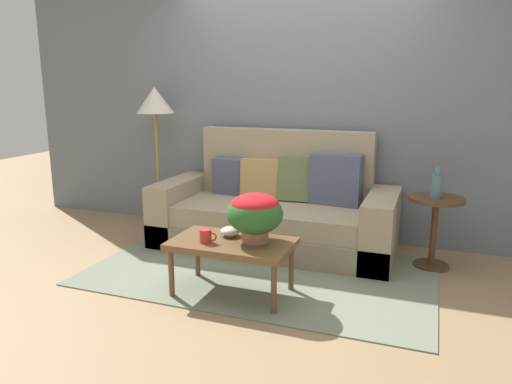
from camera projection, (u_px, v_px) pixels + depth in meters
ground_plane at (258, 274)px, 3.96m from camera, size 14.00×14.00×0.00m
wall_back at (301, 99)px, 4.78m from camera, size 6.40×0.12×2.77m
area_rug at (261, 271)px, 4.03m from camera, size 2.79×1.67×0.01m
couch at (277, 212)px, 4.60m from camera, size 2.24×0.93×1.09m
coffee_table at (232, 247)px, 3.52m from camera, size 0.89×0.52×0.41m
side_table at (435, 219)px, 4.03m from camera, size 0.45×0.45×0.61m
floor_lamp at (155, 110)px, 5.01m from camera, size 0.39×0.39×1.50m
potted_plant at (255, 213)px, 3.45m from camera, size 0.41×0.41×0.36m
coffee_mug at (206, 236)px, 3.47m from camera, size 0.13×0.09×0.10m
snack_bowl at (230, 231)px, 3.62m from camera, size 0.15×0.15×0.07m
table_vase at (437, 185)px, 3.96m from camera, size 0.09×0.09×0.26m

